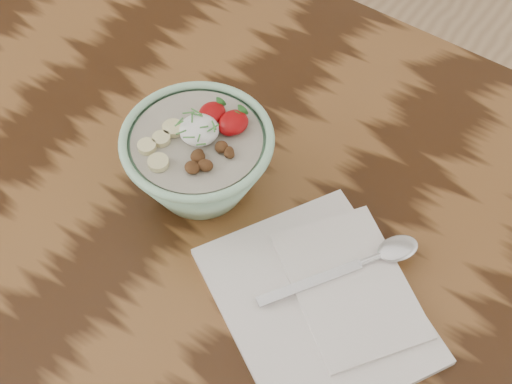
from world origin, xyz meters
TOP-DOWN VIEW (x-y plane):
  - table at (0.00, 0.00)cm, footprint 160.00×90.00cm
  - breakfast_bowl at (2.83, 4.84)cm, footprint 17.18×17.18cm
  - napkin at (22.76, 0.26)cm, footprint 30.12×28.38cm
  - spoon at (24.94, 7.41)cm, footprint 12.12×17.42cm

SIDE VIEW (x-z plane):
  - table at x=0.00cm, z-range 28.20..103.20cm
  - napkin at x=22.76cm, z-range 74.88..76.34cm
  - spoon at x=24.94cm, z-range 76.38..77.39cm
  - breakfast_bowl at x=2.83cm, z-range 75.14..86.52cm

